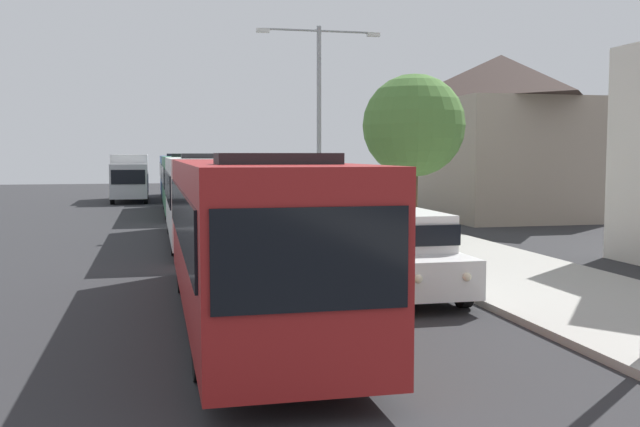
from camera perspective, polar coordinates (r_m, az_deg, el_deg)
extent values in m
cube|color=maroon|center=(13.94, -5.68, -1.50)|extent=(2.50, 11.48, 2.70)
cube|color=black|center=(14.12, -0.57, 0.03)|extent=(0.04, 10.56, 1.00)
cube|color=black|center=(13.80, -10.92, -0.16)|extent=(0.04, 10.56, 1.00)
cube|color=black|center=(8.26, -0.66, -3.65)|extent=(2.30, 0.04, 1.20)
cube|color=gold|center=(14.26, -0.52, -4.58)|extent=(0.03, 10.91, 0.36)
cube|color=black|center=(10.45, -3.36, 4.31)|extent=(1.75, 0.90, 0.16)
cylinder|color=black|center=(10.91, 2.60, -9.62)|extent=(0.28, 1.00, 1.00)
cylinder|color=black|center=(10.56, -9.17, -10.17)|extent=(0.28, 1.00, 1.00)
cylinder|color=black|center=(17.35, -3.34, -4.25)|extent=(0.28, 1.00, 1.00)
cylinder|color=black|center=(17.13, -10.64, -4.44)|extent=(0.28, 1.00, 1.00)
cube|color=silver|center=(26.64, -9.14, 1.42)|extent=(2.50, 10.88, 2.70)
cube|color=black|center=(26.74, -6.43, 2.21)|extent=(0.04, 10.01, 1.00)
cube|color=black|center=(26.58, -11.88, 2.12)|extent=(0.04, 10.01, 1.00)
cube|color=black|center=(21.19, -8.18, 1.41)|extent=(2.30, 0.04, 1.20)
cube|color=gold|center=(26.81, -6.38, -0.24)|extent=(0.03, 10.34, 0.36)
cube|color=black|center=(23.35, -8.65, 4.48)|extent=(1.75, 0.90, 0.16)
cylinder|color=black|center=(23.50, -5.88, -1.92)|extent=(0.28, 1.00, 1.00)
cylinder|color=black|center=(23.34, -11.25, -2.03)|extent=(0.28, 1.00, 1.00)
cylinder|color=black|center=(29.80, -7.37, -0.53)|extent=(0.28, 1.00, 1.00)
cylinder|color=black|center=(29.67, -11.61, -0.61)|extent=(0.28, 1.00, 1.00)
cube|color=#33724C|center=(39.69, -10.38, 2.46)|extent=(2.50, 11.80, 2.70)
cube|color=black|center=(39.75, -8.55, 3.00)|extent=(0.04, 10.86, 1.00)
cube|color=black|center=(39.64, -12.22, 2.94)|extent=(0.04, 10.86, 1.00)
cube|color=black|center=(33.77, -9.94, 2.60)|extent=(2.30, 0.04, 1.20)
cube|color=navy|center=(39.80, -8.52, 1.34)|extent=(0.03, 11.21, 0.36)
cube|color=black|center=(36.12, -10.16, 4.52)|extent=(1.75, 0.90, 0.16)
cylinder|color=black|center=(36.17, -8.35, 0.37)|extent=(0.28, 1.00, 1.00)
cylinder|color=black|center=(36.07, -11.84, 0.31)|extent=(0.28, 1.00, 1.00)
cylinder|color=black|center=(43.04, -9.08, 1.05)|extent=(0.28, 1.00, 1.00)
cylinder|color=black|center=(42.96, -12.01, 1.00)|extent=(0.28, 1.00, 1.00)
cube|color=#284C8C|center=(52.94, -11.01, 2.99)|extent=(2.50, 12.00, 2.70)
cube|color=black|center=(52.98, -9.64, 3.39)|extent=(0.04, 11.04, 1.00)
cube|color=black|center=(52.90, -12.40, 3.35)|extent=(0.04, 11.04, 1.00)
cube|color=black|center=(46.91, -10.77, 3.16)|extent=(2.30, 0.04, 1.20)
cube|color=gold|center=(53.02, -9.62, 2.15)|extent=(0.03, 11.40, 0.36)
cube|color=black|center=(49.31, -10.90, 4.54)|extent=(1.75, 0.90, 0.16)
cylinder|color=black|center=(49.32, -9.57, 1.50)|extent=(0.28, 1.00, 1.00)
cylinder|color=black|center=(49.24, -12.13, 1.46)|extent=(0.28, 1.00, 1.00)
cylinder|color=black|center=(56.32, -9.99, 1.89)|extent=(0.28, 1.00, 1.00)
cylinder|color=black|center=(56.26, -12.23, 1.85)|extent=(0.28, 1.00, 1.00)
cube|color=white|center=(16.42, 6.61, -4.08)|extent=(1.84, 4.42, 0.80)
cube|color=white|center=(16.45, 6.46, -1.25)|extent=(1.62, 2.56, 0.80)
cube|color=black|center=(16.45, 6.46, -1.25)|extent=(1.66, 2.65, 0.44)
sphere|color=#F9EFCC|center=(14.16, 7.70, -5.09)|extent=(0.18, 0.18, 0.18)
sphere|color=#F9EFCC|center=(14.54, 11.45, -4.89)|extent=(0.18, 0.18, 0.18)
cylinder|color=black|center=(14.94, 5.38, -6.31)|extent=(0.22, 0.70, 0.70)
cylinder|color=black|center=(15.52, 11.17, -5.96)|extent=(0.22, 0.70, 0.70)
cylinder|color=black|center=(17.52, 2.56, -4.66)|extent=(0.22, 0.70, 0.70)
cylinder|color=black|center=(18.02, 7.61, -4.44)|extent=(0.22, 0.70, 0.70)
cube|color=#B7B7BC|center=(47.90, -14.76, 2.46)|extent=(2.30, 1.80, 2.20)
cube|color=silver|center=(51.71, -14.63, 3.00)|extent=(2.35, 5.84, 2.70)
cube|color=black|center=(46.97, -14.80, 2.78)|extent=(2.07, 0.04, 0.90)
cylinder|color=black|center=(47.99, -15.96, 1.24)|extent=(0.26, 0.90, 0.90)
cylinder|color=black|center=(47.93, -13.50, 1.29)|extent=(0.26, 0.90, 0.90)
cylinder|color=black|center=(53.00, -15.68, 1.56)|extent=(0.26, 0.90, 0.90)
cylinder|color=black|center=(52.94, -13.45, 1.60)|extent=(0.26, 0.90, 0.90)
cylinder|color=gray|center=(32.21, -0.08, 6.92)|extent=(0.20, 0.20, 8.59)
cylinder|color=gray|center=(32.38, -2.28, 14.20)|extent=(2.47, 0.10, 0.10)
cube|color=silver|center=(32.16, -4.50, 14.11)|extent=(0.56, 0.28, 0.16)
cylinder|color=gray|center=(32.91, 2.08, 14.04)|extent=(2.47, 0.10, 0.10)
cube|color=silver|center=(33.24, 4.20, 13.80)|extent=(0.56, 0.28, 0.16)
cylinder|color=#4C3823|center=(26.19, 7.30, 0.83)|extent=(0.32, 0.32, 2.59)
sphere|color=#4C7A38|center=(26.15, 7.36, 6.86)|extent=(3.64, 3.64, 3.64)
cube|color=gray|center=(37.75, 13.86, 4.12)|extent=(6.85, 9.26, 5.80)
pyramid|color=#42332D|center=(37.93, 13.98, 10.25)|extent=(7.19, 9.72, 2.30)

